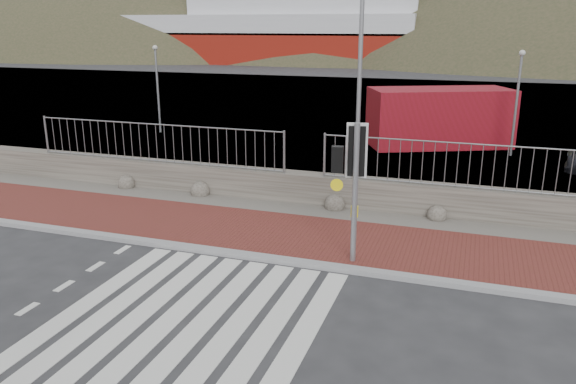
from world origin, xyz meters
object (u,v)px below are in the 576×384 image
(ferry, at_px, (262,22))
(shipping_container, at_px, (439,117))
(traffic_signal_far, at_px, (354,164))
(streetlight, at_px, (364,62))

(ferry, height_order, shipping_container, ferry)
(ferry, distance_m, shipping_container, 58.07)
(traffic_signal_far, relative_size, streetlight, 0.43)
(traffic_signal_far, distance_m, shipping_container, 13.66)
(ferry, xyz_separation_m, streetlight, (26.09, -59.84, -1.32))
(traffic_signal_far, height_order, shipping_container, traffic_signal_far)
(streetlight, bearing_deg, ferry, 133.36)
(ferry, relative_size, shipping_container, 8.53)
(ferry, height_order, traffic_signal_far, ferry)
(ferry, distance_m, traffic_signal_far, 69.91)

